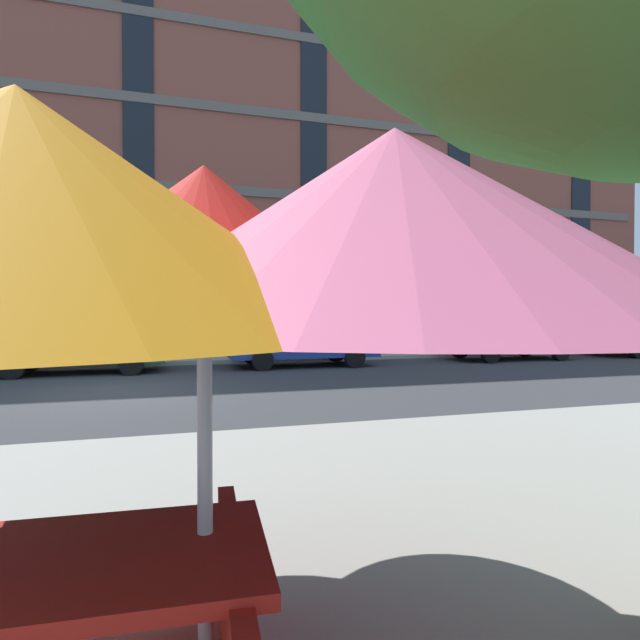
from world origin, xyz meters
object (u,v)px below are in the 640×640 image
sedan_green (81,338)px  sedan_blue (300,335)px  street_tree_middle (272,291)px  sedan_silver (510,332)px  patio_umbrella (204,254)px

sedan_green → sedan_blue: 6.05m
street_tree_middle → sedan_silver: bearing=-25.1°
sedan_blue → street_tree_middle: bearing=92.5°
sedan_green → sedan_silver: bearing=0.0°
sedan_silver → patio_umbrella: size_ratio=1.30×
sedan_blue → street_tree_middle: street_tree_middle is taller
street_tree_middle → patio_umbrella: bearing=-102.1°
sedan_blue → sedan_silver: (7.46, 0.00, 0.00)m
sedan_blue → patio_umbrella: bearing=-106.1°
sedan_silver → patio_umbrella: (-11.11, -12.70, 0.92)m
sedan_blue → sedan_silver: bearing=0.0°
sedan_silver → street_tree_middle: street_tree_middle is taller
sedan_silver → sedan_blue: bearing=180.0°
street_tree_middle → sedan_blue: bearing=-87.5°
sedan_blue → sedan_green: bearing=180.0°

